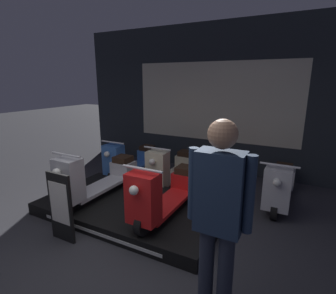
{
  "coord_description": "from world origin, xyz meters",
  "views": [
    {
      "loc": [
        1.83,
        -1.76,
        2.02
      ],
      "look_at": [
        -0.16,
        1.99,
        0.93
      ],
      "focal_mm": 28.0,
      "sensor_mm": 36.0,
      "label": 1
    }
  ],
  "objects_px": {
    "scooter_display_left": "(97,177)",
    "scooter_backrow_2": "(221,175)",
    "scooter_backrow_3": "(280,185)",
    "person_right_browsing": "(219,211)",
    "price_sign_board": "(61,207)",
    "scooter_display_right": "(166,192)",
    "scooter_backrow_0": "(131,160)",
    "scooter_backrow_1": "(172,167)"
  },
  "relations": [
    {
      "from": "scooter_display_right",
      "to": "scooter_backrow_0",
      "type": "distance_m",
      "value": 2.24
    },
    {
      "from": "scooter_backrow_2",
      "to": "scooter_backrow_3",
      "type": "distance_m",
      "value": 1.01
    },
    {
      "from": "scooter_display_left",
      "to": "scooter_backrow_2",
      "type": "relative_size",
      "value": 1.0
    },
    {
      "from": "scooter_display_left",
      "to": "scooter_backrow_1",
      "type": "height_order",
      "value": "scooter_display_left"
    },
    {
      "from": "scooter_backrow_1",
      "to": "price_sign_board",
      "type": "bearing_deg",
      "value": -97.96
    },
    {
      "from": "scooter_backrow_0",
      "to": "scooter_backrow_1",
      "type": "bearing_deg",
      "value": 0.0
    },
    {
      "from": "scooter_backrow_3",
      "to": "price_sign_board",
      "type": "relative_size",
      "value": 1.81
    },
    {
      "from": "scooter_backrow_3",
      "to": "person_right_browsing",
      "type": "relative_size",
      "value": 0.95
    },
    {
      "from": "person_right_browsing",
      "to": "price_sign_board",
      "type": "relative_size",
      "value": 1.91
    },
    {
      "from": "scooter_backrow_2",
      "to": "person_right_browsing",
      "type": "height_order",
      "value": "person_right_browsing"
    },
    {
      "from": "scooter_backrow_2",
      "to": "price_sign_board",
      "type": "xyz_separation_m",
      "value": [
        -1.34,
        -2.41,
        0.14
      ]
    },
    {
      "from": "person_right_browsing",
      "to": "scooter_backrow_2",
      "type": "bearing_deg",
      "value": 105.87
    },
    {
      "from": "scooter_backrow_0",
      "to": "scooter_backrow_3",
      "type": "relative_size",
      "value": 1.0
    },
    {
      "from": "price_sign_board",
      "to": "person_right_browsing",
      "type": "bearing_deg",
      "value": -4.54
    },
    {
      "from": "scooter_backrow_2",
      "to": "scooter_display_left",
      "type": "bearing_deg",
      "value": -137.04
    },
    {
      "from": "scooter_display_left",
      "to": "scooter_display_right",
      "type": "distance_m",
      "value": 1.25
    },
    {
      "from": "scooter_display_right",
      "to": "scooter_backrow_0",
      "type": "bearing_deg",
      "value": 138.5
    },
    {
      "from": "scooter_display_right",
      "to": "person_right_browsing",
      "type": "distance_m",
      "value": 1.62
    },
    {
      "from": "scooter_display_right",
      "to": "scooter_backrow_2",
      "type": "relative_size",
      "value": 1.0
    },
    {
      "from": "scooter_display_right",
      "to": "scooter_backrow_1",
      "type": "distance_m",
      "value": 1.63
    },
    {
      "from": "scooter_backrow_1",
      "to": "price_sign_board",
      "type": "xyz_separation_m",
      "value": [
        -0.34,
        -2.41,
        0.14
      ]
    },
    {
      "from": "scooter_display_right",
      "to": "price_sign_board",
      "type": "relative_size",
      "value": 1.81
    },
    {
      "from": "scooter_display_left",
      "to": "scooter_backrow_2",
      "type": "xyz_separation_m",
      "value": [
        1.59,
        1.48,
        -0.18
      ]
    },
    {
      "from": "scooter_display_left",
      "to": "scooter_backrow_0",
      "type": "bearing_deg",
      "value": 105.97
    },
    {
      "from": "scooter_display_right",
      "to": "price_sign_board",
      "type": "distance_m",
      "value": 1.37
    },
    {
      "from": "scooter_display_left",
      "to": "scooter_backrow_1",
      "type": "relative_size",
      "value": 1.0
    },
    {
      "from": "scooter_backrow_0",
      "to": "scooter_display_right",
      "type": "bearing_deg",
      "value": -41.5
    },
    {
      "from": "scooter_display_right",
      "to": "scooter_backrow_0",
      "type": "height_order",
      "value": "scooter_display_right"
    },
    {
      "from": "scooter_display_left",
      "to": "scooter_backrow_1",
      "type": "xyz_separation_m",
      "value": [
        0.58,
        1.48,
        -0.18
      ]
    },
    {
      "from": "scooter_backrow_0",
      "to": "scooter_display_left",
      "type": "bearing_deg",
      "value": -74.03
    },
    {
      "from": "scooter_display_right",
      "to": "price_sign_board",
      "type": "height_order",
      "value": "scooter_display_right"
    },
    {
      "from": "scooter_backrow_1",
      "to": "scooter_display_left",
      "type": "bearing_deg",
      "value": -111.5
    },
    {
      "from": "price_sign_board",
      "to": "scooter_backrow_0",
      "type": "bearing_deg",
      "value": 105.51
    },
    {
      "from": "scooter_display_right",
      "to": "scooter_backrow_3",
      "type": "bearing_deg",
      "value": 47.7
    },
    {
      "from": "price_sign_board",
      "to": "scooter_display_right",
      "type": "bearing_deg",
      "value": 42.9
    },
    {
      "from": "scooter_backrow_0",
      "to": "price_sign_board",
      "type": "distance_m",
      "value": 2.51
    },
    {
      "from": "scooter_backrow_1",
      "to": "person_right_browsing",
      "type": "distance_m",
      "value": 3.18
    },
    {
      "from": "scooter_display_right",
      "to": "scooter_backrow_3",
      "type": "xyz_separation_m",
      "value": [
        1.35,
        1.48,
        -0.18
      ]
    },
    {
      "from": "scooter_display_left",
      "to": "scooter_display_right",
      "type": "bearing_deg",
      "value": 0.0
    },
    {
      "from": "scooter_display_left",
      "to": "scooter_backrow_2",
      "type": "height_order",
      "value": "scooter_display_left"
    },
    {
      "from": "scooter_backrow_1",
      "to": "scooter_backrow_3",
      "type": "distance_m",
      "value": 2.01
    },
    {
      "from": "scooter_backrow_2",
      "to": "person_right_browsing",
      "type": "xyz_separation_m",
      "value": [
        0.73,
        -2.58,
        0.69
      ]
    }
  ]
}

